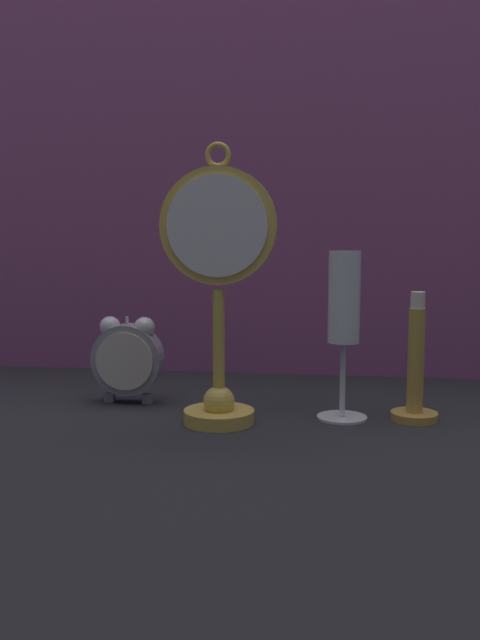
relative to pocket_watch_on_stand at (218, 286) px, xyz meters
The scene contains 6 objects.
ground_plane 0.17m from the pocket_watch_on_stand, 49.27° to the right, with size 4.00×4.00×0.00m, color #232328.
fabric_backdrop_drape 0.34m from the pocket_watch_on_stand, 86.79° to the left, with size 1.79×0.01×0.62m, color #8E4C7F.
pocket_watch_on_stand is the anchor object (origin of this frame).
alarm_clock_twin_bell 0.19m from the pocket_watch_on_stand, 148.75° to the left, with size 0.09×0.03×0.12m.
champagne_flute 0.16m from the pocket_watch_on_stand, 15.68° to the left, with size 0.06×0.06×0.21m.
brass_candlestick 0.26m from the pocket_watch_on_stand, 11.10° to the left, with size 0.06×0.06×0.16m.
Camera 1 is at (0.12, -0.80, 0.23)m, focal length 40.00 mm.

